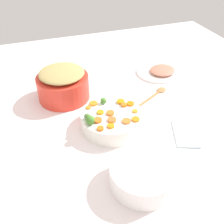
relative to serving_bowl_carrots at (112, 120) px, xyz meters
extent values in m
cube|color=white|center=(0.02, 0.01, -0.05)|extent=(2.40, 2.40, 0.02)
cylinder|color=white|center=(0.00, 0.00, 0.00)|extent=(0.29, 0.29, 0.08)
cylinder|color=red|center=(-0.32, -0.17, 0.03)|extent=(0.27, 0.27, 0.13)
ellipsoid|color=tan|center=(-0.32, -0.17, 0.11)|extent=(0.24, 0.24, 0.04)
cylinder|color=orange|center=(0.00, -0.01, 0.04)|extent=(0.05, 0.05, 0.01)
cylinder|color=orange|center=(-0.02, -0.05, 0.04)|extent=(0.05, 0.05, 0.01)
cylinder|color=orange|center=(-0.07, 0.07, 0.04)|extent=(0.05, 0.05, 0.01)
cylinder|color=orange|center=(0.09, -0.08, 0.04)|extent=(0.04, 0.04, 0.01)
cylinder|color=orange|center=(-0.04, 0.07, 0.04)|extent=(0.03, 0.03, 0.01)
cylinder|color=orange|center=(-0.08, -0.09, 0.04)|extent=(0.03, 0.03, 0.01)
cylinder|color=orange|center=(-0.10, -0.06, 0.04)|extent=(0.04, 0.04, 0.01)
cylinder|color=orange|center=(0.08, -0.03, 0.04)|extent=(0.04, 0.04, 0.01)
cylinder|color=orange|center=(0.08, 0.08, 0.04)|extent=(0.05, 0.05, 0.01)
cylinder|color=orange|center=(0.08, 0.04, 0.04)|extent=(0.05, 0.05, 0.01)
cylinder|color=orange|center=(0.03, -0.08, 0.04)|extent=(0.05, 0.05, 0.01)
cylinder|color=orange|center=(-0.04, 0.11, 0.04)|extent=(0.05, 0.05, 0.01)
cylinder|color=orange|center=(0.02, 0.11, 0.04)|extent=(0.04, 0.04, 0.01)
cylinder|color=orange|center=(0.05, -0.02, 0.04)|extent=(0.06, 0.06, 0.01)
sphere|color=#447D2A|center=(0.04, -0.11, 0.06)|extent=(0.04, 0.04, 0.04)
sphere|color=#4A8630|center=(-0.09, -0.01, 0.05)|extent=(0.03, 0.03, 0.03)
sphere|color=#4F743A|center=(0.00, -0.12, 0.05)|extent=(0.03, 0.03, 0.03)
cube|color=#B17A49|center=(-0.14, 0.25, -0.03)|extent=(0.12, 0.20, 0.01)
ellipsoid|color=#B17A49|center=(-0.20, 0.37, -0.03)|extent=(0.07, 0.08, 0.01)
cylinder|color=white|center=(0.35, 0.00, 0.01)|extent=(0.24, 0.24, 0.09)
cylinder|color=white|center=(-0.39, 0.44, -0.03)|extent=(0.26, 0.26, 0.01)
ellipsoid|color=#C7755D|center=(-0.38, 0.47, -0.01)|extent=(0.21, 0.22, 0.03)
cube|color=#9EB6BE|center=(0.16, 0.30, -0.03)|extent=(0.21, 0.16, 0.01)
camera|label=1|loc=(0.88, -0.30, 0.77)|focal=41.46mm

